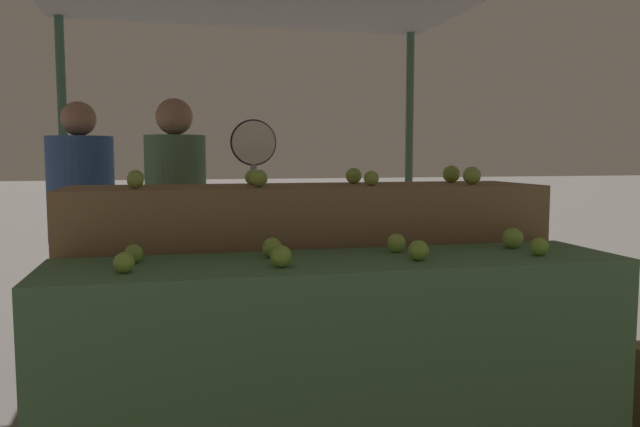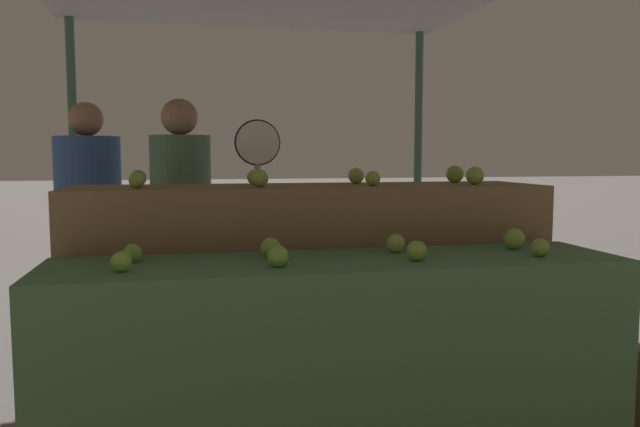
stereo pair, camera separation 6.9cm
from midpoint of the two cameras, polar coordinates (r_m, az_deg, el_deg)
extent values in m
cylinder|color=#33513D|center=(5.39, -22.67, 3.93)|extent=(0.07, 0.07, 2.36)
cylinder|color=#33513D|center=(5.71, 7.79, 4.36)|extent=(0.07, 0.07, 2.36)
cube|color=#4C7A4C|center=(2.52, 1.23, -14.11)|extent=(2.23, 0.55, 0.88)
cube|color=olive|center=(3.05, -1.66, -8.15)|extent=(2.23, 0.55, 1.14)
sphere|color=#84AD3D|center=(2.24, -18.32, -4.29)|extent=(0.07, 0.07, 0.07)
sphere|color=#7AA338|center=(2.24, -4.45, -3.94)|extent=(0.08, 0.08, 0.08)
sphere|color=#7AA338|center=(2.40, 8.18, -3.36)|extent=(0.08, 0.08, 0.08)
sphere|color=#7AA338|center=(2.62, 18.72, -2.88)|extent=(0.07, 0.07, 0.07)
sphere|color=#7AA338|center=(2.43, -17.44, -3.54)|extent=(0.07, 0.07, 0.07)
sphere|color=#84AD3D|center=(2.45, -5.20, -3.12)|extent=(0.08, 0.08, 0.08)
sphere|color=#8EB247|center=(2.59, 6.25, -2.70)|extent=(0.08, 0.08, 0.08)
sphere|color=#8EB247|center=(2.79, 16.54, -2.17)|extent=(0.09, 0.09, 0.09)
sphere|color=#8EB247|center=(2.81, -17.21, 2.91)|extent=(0.07, 0.07, 0.07)
sphere|color=#8EB247|center=(2.81, -6.32, 3.21)|extent=(0.08, 0.08, 0.08)
sphere|color=#8EB247|center=(2.92, 4.04, 3.23)|extent=(0.07, 0.07, 0.07)
sphere|color=#8EB247|center=(3.13, 13.11, 3.40)|extent=(0.09, 0.09, 0.09)
sphere|color=#7AA338|center=(3.01, -17.13, 3.11)|extent=(0.08, 0.08, 0.08)
sphere|color=#8EB247|center=(3.03, -6.84, 3.30)|extent=(0.07, 0.07, 0.07)
sphere|color=#8EB247|center=(3.13, 2.47, 3.46)|extent=(0.08, 0.08, 0.08)
sphere|color=#84AD3D|center=(3.30, 11.33, 3.56)|extent=(0.09, 0.09, 0.09)
cylinder|color=#99999E|center=(3.59, -6.57, -4.18)|extent=(0.04, 0.04, 1.37)
cylinder|color=black|center=(3.53, -6.67, 6.46)|extent=(0.26, 0.01, 0.26)
cylinder|color=silver|center=(3.52, -6.64, 6.47)|extent=(0.24, 0.02, 0.24)
cylinder|color=#99999E|center=(3.52, -6.61, 3.37)|extent=(0.01, 0.01, 0.14)
cylinder|color=#99999E|center=(3.52, -6.60, 2.24)|extent=(0.20, 0.20, 0.03)
cube|color=#2D2D38|center=(3.82, -13.32, -8.49)|extent=(0.28, 0.19, 0.74)
cylinder|color=#476B4C|center=(3.72, -13.56, 1.98)|extent=(0.39, 0.39, 0.65)
sphere|color=#936B51|center=(3.72, -13.71, 8.59)|extent=(0.21, 0.21, 0.21)
cube|color=#2D2D38|center=(4.22, -21.12, -7.39)|extent=(0.33, 0.25, 0.75)
cylinder|color=#2D4C84|center=(4.13, -21.45, 2.09)|extent=(0.49, 0.49, 0.65)
sphere|color=#936B51|center=(4.13, -21.66, 8.05)|extent=(0.21, 0.21, 0.21)
camera|label=1|loc=(0.03, -90.73, -0.07)|focal=35.00mm
camera|label=2|loc=(0.03, 89.27, 0.07)|focal=35.00mm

